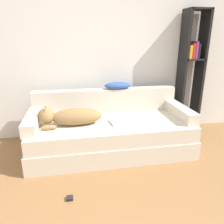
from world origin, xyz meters
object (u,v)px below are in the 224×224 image
object	(u,v)px
couch	(111,136)
dog	(70,116)
laptop	(122,122)
bookshelf	(191,67)
power_adapter	(70,198)
throw_pillow	(118,85)

from	to	relation	value
couch	dog	xyz separation A→B (m)	(-0.49, -0.05, 0.32)
laptop	bookshelf	distance (m)	1.41
bookshelf	power_adapter	bearing A→B (deg)	-144.05
throw_pillow	couch	bearing A→B (deg)	-114.63
laptop	power_adapter	world-z (taller)	laptop
couch	laptop	distance (m)	0.27
laptop	throw_pillow	distance (m)	0.58
bookshelf	throw_pillow	bearing A→B (deg)	-174.73
couch	throw_pillow	world-z (taller)	throw_pillow
throw_pillow	laptop	bearing A→B (deg)	-94.71
couch	bookshelf	size ratio (longest dim) A/B	1.13
couch	laptop	bearing A→B (deg)	-29.80
couch	bookshelf	bearing A→B (deg)	20.05
couch	throw_pillow	bearing A→B (deg)	65.37
couch	power_adapter	xyz separation A→B (m)	(-0.53, -0.85, -0.19)
bookshelf	power_adapter	xyz separation A→B (m)	(-1.83, -1.33, -0.98)
laptop	throw_pillow	bearing A→B (deg)	76.06
dog	bookshelf	xyz separation A→B (m)	(1.79, 0.52, 0.47)
laptop	power_adapter	xyz separation A→B (m)	(-0.67, -0.78, -0.41)
throw_pillow	bookshelf	size ratio (longest dim) A/B	0.21
dog	bookshelf	distance (m)	1.92
couch	dog	world-z (taller)	dog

